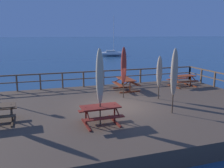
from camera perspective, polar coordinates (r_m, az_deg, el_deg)
name	(u,v)px	position (r m, az deg, el deg)	size (l,w,h in m)	color
ground_plane	(117,119)	(12.80, 1.08, -8.31)	(600.00, 600.00, 0.00)	navy
wooden_deck	(117,112)	(12.67, 1.09, -6.75)	(16.35, 10.35, 0.73)	brown
railing_waterside_far	(94,76)	(17.10, -4.40, 1.93)	(16.15, 0.10, 1.09)	brown
picnic_table_back_right	(100,111)	(9.99, -2.76, -6.45)	(1.65, 1.45, 0.78)	maroon
picnic_table_back_left	(183,79)	(17.74, 16.42, 1.25)	(1.85, 1.49, 0.78)	#993819
picnic_table_front_left	(126,82)	(15.88, 3.34, 0.51)	(1.42, 1.74, 0.78)	#993819
patio_umbrella_short_mid	(100,77)	(9.56, -2.91, 1.69)	(0.32, 0.32, 3.14)	#4C3828
patio_umbrella_tall_mid_left	(174,72)	(11.33, 14.57, 2.66)	(0.32, 0.32, 3.06)	#4C3828
patio_umbrella_short_back	(159,72)	(13.76, 11.19, 2.84)	(0.32, 0.32, 2.48)	#4C3828
patio_umbrella_short_front	(124,66)	(13.76, 2.80, 4.36)	(0.32, 0.32, 2.96)	#4C3828
sailboat_distant	(112,53)	(48.06, 0.03, 7.28)	(6.23, 3.26, 7.72)	white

